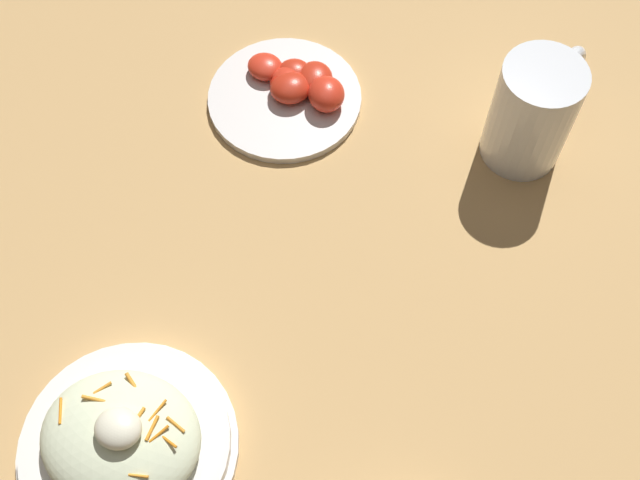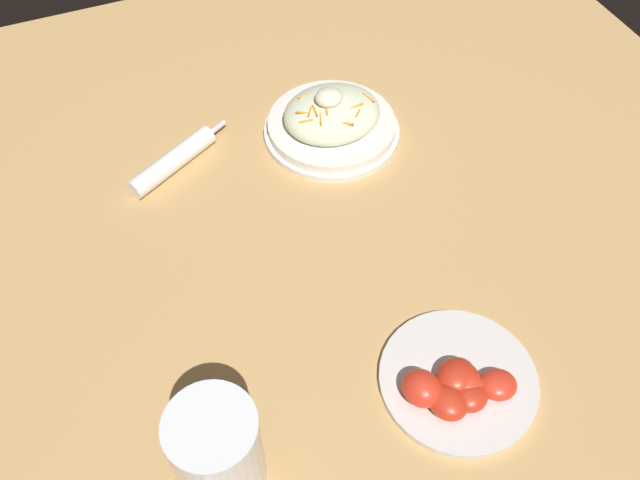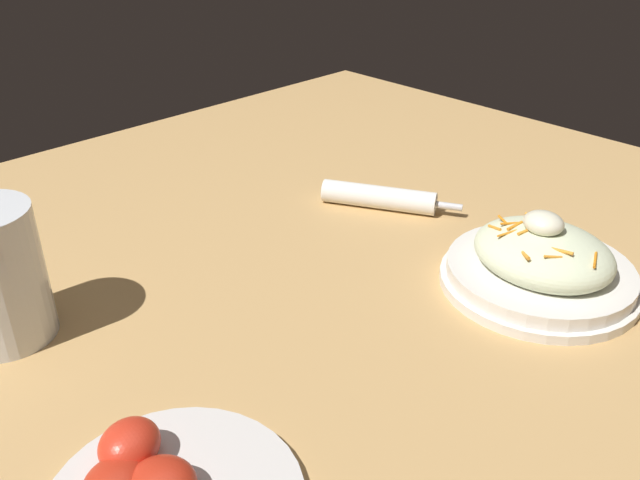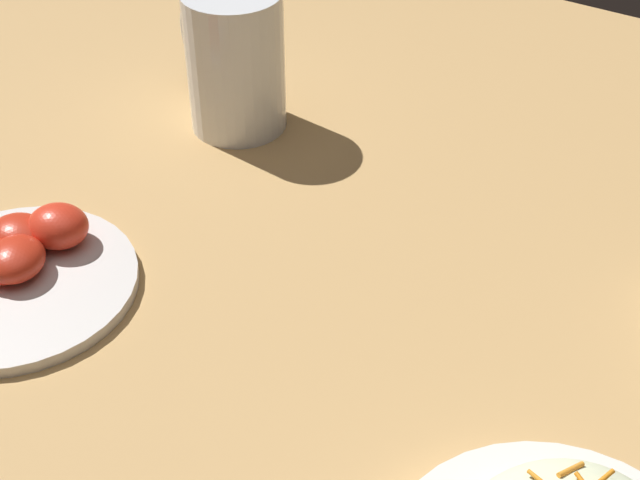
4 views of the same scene
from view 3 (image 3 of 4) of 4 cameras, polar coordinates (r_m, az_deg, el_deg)
name	(u,v)px [view 3 (image 3 of 4)]	position (r m, az deg, el deg)	size (l,w,h in m)	color
ground_plane	(368,332)	(0.69, 4.11, -7.83)	(1.43, 1.43, 0.00)	tan
salad_plate	(541,264)	(0.79, 18.33, -1.96)	(0.22, 0.22, 0.09)	white
napkin_roll	(380,197)	(0.93, 5.14, 3.65)	(0.18, 0.11, 0.03)	white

